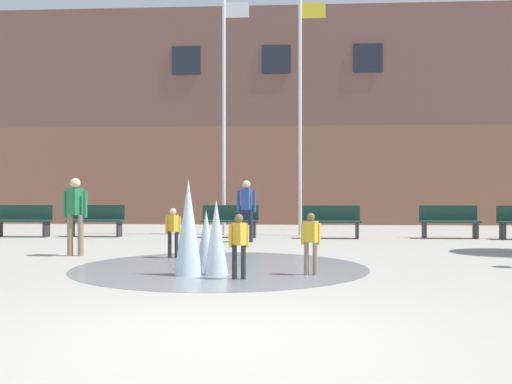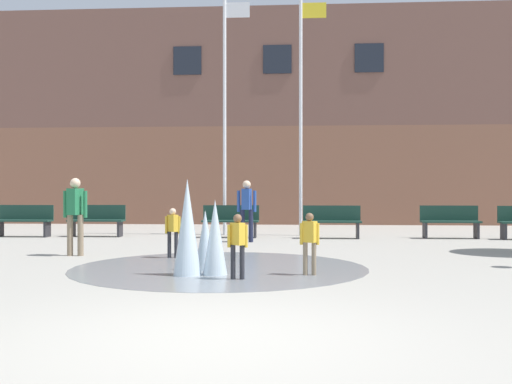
{
  "view_description": "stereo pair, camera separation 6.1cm",
  "coord_description": "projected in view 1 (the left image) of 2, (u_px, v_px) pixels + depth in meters",
  "views": [
    {
      "loc": [
        0.68,
        -5.44,
        1.35
      ],
      "look_at": [
        -0.18,
        8.08,
        1.3
      ],
      "focal_mm": 42.0,
      "sensor_mm": 36.0,
      "label": 1
    },
    {
      "loc": [
        0.74,
        -5.43,
        1.35
      ],
      "look_at": [
        -0.18,
        8.08,
        1.3
      ],
      "focal_mm": 42.0,
      "sensor_mm": 36.0,
      "label": 2
    }
  ],
  "objects": [
    {
      "name": "child_running",
      "position": [
        311.0,
        239.0,
        9.45
      ],
      "size": [
        0.31,
        0.21,
        0.99
      ],
      "rotation": [
        0.0,
        0.0,
        2.61
      ],
      "color": "#89755B",
      "rests_on": "ground"
    },
    {
      "name": "child_in_fountain",
      "position": [
        239.0,
        241.0,
        9.0
      ],
      "size": [
        0.31,
        0.23,
        0.99
      ],
      "rotation": [
        0.0,
        0.0,
        2.38
      ],
      "color": "#28282D",
      "rests_on": "ground"
    },
    {
      "name": "park_bench_under_left_flagpole",
      "position": [
        230.0,
        221.0,
        16.91
      ],
      "size": [
        1.6,
        0.44,
        0.91
      ],
      "color": "#28282D",
      "rests_on": "ground"
    },
    {
      "name": "flagpole_left",
      "position": [
        225.0,
        104.0,
        17.82
      ],
      "size": [
        0.8,
        0.1,
        7.33
      ],
      "color": "silver",
      "rests_on": "ground"
    },
    {
      "name": "adult_in_red",
      "position": [
        75.0,
        210.0,
        12.21
      ],
      "size": [
        0.5,
        0.37,
        1.59
      ],
      "rotation": [
        0.0,
        0.0,
        1.37
      ],
      "color": "#89755B",
      "rests_on": "ground"
    },
    {
      "name": "park_bench_far_left",
      "position": [
        23.0,
        220.0,
        17.16
      ],
      "size": [
        1.6,
        0.44,
        0.91
      ],
      "color": "#28282D",
      "rests_on": "ground"
    },
    {
      "name": "library_building",
      "position": [
        278.0,
        123.0,
        26.05
      ],
      "size": [
        36.0,
        6.05,
        8.47
      ],
      "color": "brown",
      "rests_on": "ground"
    },
    {
      "name": "park_bench_left_of_flagpoles",
      "position": [
        96.0,
        220.0,
        17.23
      ],
      "size": [
        1.6,
        0.44,
        0.91
      ],
      "color": "#28282D",
      "rests_on": "ground"
    },
    {
      "name": "park_bench_under_right_flagpole",
      "position": [
        449.0,
        221.0,
        16.62
      ],
      "size": [
        1.6,
        0.44,
        0.91
      ],
      "color": "#28282D",
      "rests_on": "ground"
    },
    {
      "name": "child_with_pink_shirt",
      "position": [
        173.0,
        229.0,
        11.83
      ],
      "size": [
        0.31,
        0.23,
        0.99
      ],
      "rotation": [
        0.0,
        0.0,
        -0.7
      ],
      "color": "#28282D",
      "rests_on": "ground"
    },
    {
      "name": "park_bench_center",
      "position": [
        331.0,
        221.0,
        16.61
      ],
      "size": [
        1.6,
        0.44,
        0.91
      ],
      "color": "#28282D",
      "rests_on": "ground"
    },
    {
      "name": "flagpole_right",
      "position": [
        301.0,
        104.0,
        17.68
      ],
      "size": [
        0.8,
        0.1,
        7.27
      ],
      "color": "silver",
      "rests_on": "ground"
    },
    {
      "name": "ground_plane",
      "position": [
        220.0,
        337.0,
        5.48
      ],
      "size": [
        100.0,
        100.0,
        0.0
      ],
      "primitive_type": "plane",
      "color": "#9E998E"
    },
    {
      "name": "splash_fountain",
      "position": [
        206.0,
        242.0,
        9.77
      ],
      "size": [
        5.11,
        5.11,
        1.53
      ],
      "color": "gray",
      "rests_on": "ground"
    },
    {
      "name": "adult_near_bench",
      "position": [
        246.0,
        206.0,
        15.41
      ],
      "size": [
        0.5,
        0.36,
        1.59
      ],
      "rotation": [
        0.0,
        0.0,
        1.43
      ],
      "color": "#1E233D",
      "rests_on": "ground"
    }
  ]
}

